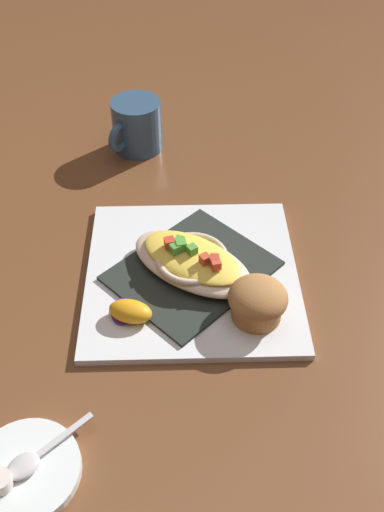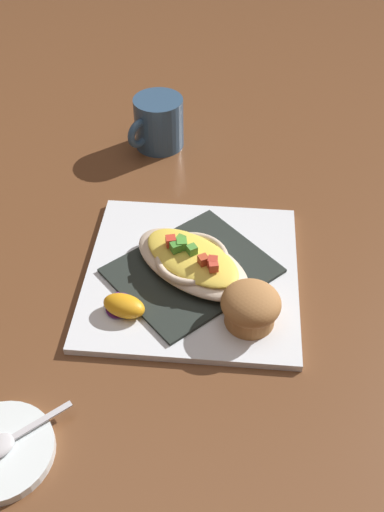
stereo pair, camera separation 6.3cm
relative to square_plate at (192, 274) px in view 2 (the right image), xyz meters
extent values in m
plane|color=brown|center=(0.00, 0.00, -0.01)|extent=(2.60, 2.60, 0.00)
cube|color=white|center=(0.00, 0.00, 0.00)|extent=(0.31, 0.31, 0.01)
cube|color=#252C28|center=(0.00, 0.00, 0.01)|extent=(0.26, 0.25, 0.00)
ellipsoid|color=beige|center=(0.00, 0.00, 0.02)|extent=(0.17, 0.20, 0.03)
torus|color=beige|center=(0.00, 0.00, 0.03)|extent=(0.13, 0.13, 0.01)
ellipsoid|color=yellow|center=(0.00, 0.00, 0.03)|extent=(0.14, 0.17, 0.02)
cube|color=#DA4934|center=(0.02, 0.03, 0.05)|extent=(0.01, 0.01, 0.01)
cube|color=red|center=(-0.01, -0.03, 0.05)|extent=(0.02, 0.02, 0.01)
cube|color=#51A63A|center=(-0.01, -0.02, 0.05)|extent=(0.02, 0.02, 0.01)
cube|color=#CA4A2B|center=(0.02, 0.02, 0.05)|extent=(0.02, 0.02, 0.01)
cube|color=#459435|center=(0.00, -0.02, 0.05)|extent=(0.02, 0.02, 0.01)
cube|color=#559E35|center=(-0.02, -0.02, 0.05)|extent=(0.01, 0.01, 0.01)
cube|color=#509C3A|center=(0.00, 0.00, 0.05)|extent=(0.02, 0.02, 0.01)
cube|color=#C83D2B|center=(0.02, 0.03, 0.05)|extent=(0.01, 0.01, 0.01)
cylinder|color=#AA6E3A|center=(0.07, 0.09, 0.02)|extent=(0.06, 0.06, 0.02)
ellipsoid|color=#A36E3D|center=(0.07, 0.09, 0.04)|extent=(0.07, 0.07, 0.04)
ellipsoid|color=#4C0F23|center=(0.07, 0.09, 0.05)|extent=(0.03, 0.03, 0.01)
ellipsoid|color=#56216B|center=(0.08, -0.08, 0.01)|extent=(0.05, 0.04, 0.01)
ellipsoid|color=orange|center=(0.09, -0.07, 0.02)|extent=(0.04, 0.06, 0.03)
cylinder|color=#2F4D6D|center=(-0.31, -0.12, 0.04)|extent=(0.08, 0.08, 0.09)
torus|color=#2F4D6D|center=(-0.27, -0.14, 0.04)|extent=(0.05, 0.04, 0.05)
cylinder|color=#4C2D14|center=(-0.31, -0.12, 0.02)|extent=(0.07, 0.07, 0.04)
cylinder|color=white|center=(0.29, -0.15, 0.00)|extent=(0.11, 0.11, 0.01)
cube|color=silver|center=(0.26, -0.11, 0.01)|extent=(0.06, 0.05, 0.00)
camera|label=1|loc=(0.55, 0.04, 0.57)|focal=40.94mm
camera|label=2|loc=(0.54, 0.11, 0.57)|focal=40.94mm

